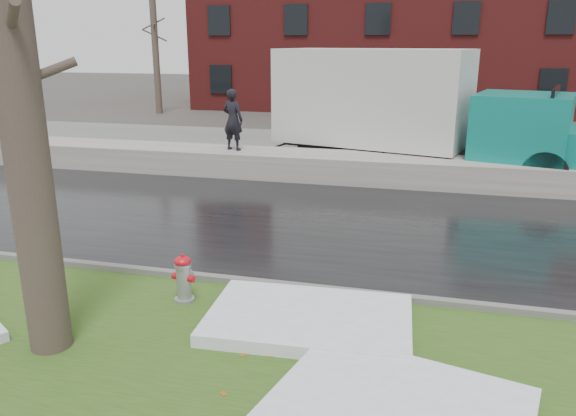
% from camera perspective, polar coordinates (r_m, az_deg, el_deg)
% --- Properties ---
extents(ground, '(120.00, 120.00, 0.00)m').
position_cam_1_polar(ground, '(8.46, -6.91, -10.59)').
color(ground, '#47423D').
rests_on(ground, ground).
extents(verge, '(60.00, 4.50, 0.04)m').
position_cam_1_polar(verge, '(7.45, -10.45, -14.62)').
color(verge, '#2B4818').
rests_on(verge, ground).
extents(road, '(60.00, 7.00, 0.03)m').
position_cam_1_polar(road, '(12.44, 0.48, -1.40)').
color(road, black).
rests_on(road, ground).
extents(parking_lot, '(60.00, 9.00, 0.03)m').
position_cam_1_polar(parking_lot, '(20.56, 6.15, 5.68)').
color(parking_lot, slate).
rests_on(parking_lot, ground).
extents(curb, '(60.00, 0.15, 0.14)m').
position_cam_1_polar(curb, '(9.28, -4.71, -7.51)').
color(curb, slate).
rests_on(curb, ground).
extents(snowbank, '(60.00, 1.60, 0.75)m').
position_cam_1_polar(snowbank, '(16.32, 4.00, 4.21)').
color(snowbank, '#AAA39B').
rests_on(snowbank, ground).
extents(brick_building, '(26.00, 12.00, 10.00)m').
position_cam_1_polar(brick_building, '(37.03, 13.63, 17.85)').
color(brick_building, maroon).
rests_on(brick_building, ground).
extents(bg_tree_left, '(1.40, 1.62, 6.50)m').
position_cam_1_polar(bg_tree_left, '(32.57, -13.30, 15.18)').
color(bg_tree_left, brown).
rests_on(bg_tree_left, ground).
extents(bg_tree_center, '(1.40, 1.62, 6.50)m').
position_cam_1_polar(bg_tree_center, '(34.16, -0.75, 15.64)').
color(bg_tree_center, brown).
rests_on(bg_tree_center, ground).
extents(fire_hydrant, '(0.38, 0.34, 0.76)m').
position_cam_1_polar(fire_hydrant, '(8.65, -10.57, -6.85)').
color(fire_hydrant, '#929599').
rests_on(fire_hydrant, verge).
extents(tree, '(1.22, 1.39, 6.50)m').
position_cam_1_polar(tree, '(7.22, -25.74, 10.77)').
color(tree, brown).
rests_on(tree, verge).
extents(box_truck, '(11.06, 4.72, 3.66)m').
position_cam_1_polar(box_truck, '(17.54, 12.15, 9.91)').
color(box_truck, black).
rests_on(box_truck, ground).
extents(worker, '(0.74, 0.58, 1.80)m').
position_cam_1_polar(worker, '(16.78, -5.63, 8.92)').
color(worker, black).
rests_on(worker, snowbank).
extents(snow_patch_near, '(3.01, 2.57, 0.16)m').
position_cam_1_polar(snow_patch_near, '(6.37, 11.11, -19.53)').
color(snow_patch_near, white).
rests_on(snow_patch_near, verge).
extents(snow_patch_side, '(2.88, 1.94, 0.18)m').
position_cam_1_polar(snow_patch_side, '(7.97, 2.14, -11.24)').
color(snow_patch_side, white).
rests_on(snow_patch_side, verge).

